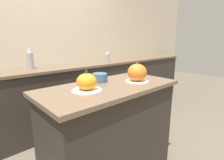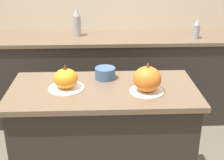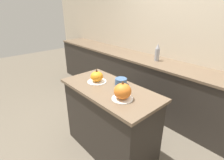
{
  "view_description": "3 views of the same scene",
  "coord_description": "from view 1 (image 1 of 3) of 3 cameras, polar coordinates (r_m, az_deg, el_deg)",
  "views": [
    {
      "loc": [
        -0.99,
        -1.11,
        1.3
      ],
      "look_at": [
        0.02,
        -0.01,
        0.96
      ],
      "focal_mm": 28.0,
      "sensor_mm": 36.0,
      "label": 1
    },
    {
      "loc": [
        -0.02,
        -1.89,
        1.78
      ],
      "look_at": [
        0.06,
        0.03,
        0.96
      ],
      "focal_mm": 50.0,
      "sensor_mm": 36.0,
      "label": 2
    },
    {
      "loc": [
        1.39,
        -1.2,
        1.81
      ],
      "look_at": [
        0.01,
        0.02,
        1.02
      ],
      "focal_mm": 28.0,
      "sensor_mm": 36.0,
      "label": 3
    }
  ],
  "objects": [
    {
      "name": "wall_back",
      "position": [
        2.87,
        -22.68,
        10.86
      ],
      "size": [
        8.0,
        0.06,
        2.5
      ],
      "color": "beige",
      "rests_on": "ground_plane"
    },
    {
      "name": "kitchen_island",
      "position": [
        1.7,
        -0.61,
        -16.73
      ],
      "size": [
        1.25,
        0.61,
        0.92
      ],
      "color": "#2D2823",
      "rests_on": "ground_plane"
    },
    {
      "name": "back_counter",
      "position": [
        2.69,
        -18.81,
        -5.9
      ],
      "size": [
        6.0,
        0.6,
        0.93
      ],
      "color": "#2D2823",
      "rests_on": "ground_plane"
    },
    {
      "name": "pumpkin_cake_left",
      "position": [
        1.37,
        -8.23,
        -0.84
      ],
      "size": [
        0.24,
        0.24,
        0.18
      ],
      "color": "white",
      "rests_on": "kitchen_island"
    },
    {
      "name": "pumpkin_cake_right",
      "position": [
        1.67,
        8.19,
        2.28
      ],
      "size": [
        0.22,
        0.22,
        0.21
      ],
      "color": "white",
      "rests_on": "kitchen_island"
    },
    {
      "name": "bottle_tall",
      "position": [
        2.51,
        -25.2,
        6.47
      ],
      "size": [
        0.08,
        0.08,
        0.3
      ],
      "color": "#99999E",
      "rests_on": "back_counter"
    },
    {
      "name": "bottle_short",
      "position": [
        2.97,
        -1.54,
        7.56
      ],
      "size": [
        0.07,
        0.07,
        0.2
      ],
      "color": "#99999E",
      "rests_on": "back_counter"
    },
    {
      "name": "mixing_bowl",
      "position": [
        1.66,
        -4.03,
        0.77
      ],
      "size": [
        0.14,
        0.14,
        0.08
      ],
      "color": "#3D5B84",
      "rests_on": "kitchen_island"
    }
  ]
}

